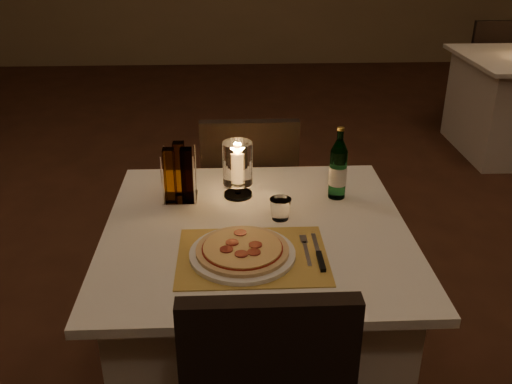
{
  "coord_description": "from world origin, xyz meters",
  "views": [
    {
      "loc": [
        -0.22,
        -2.15,
        1.66
      ],
      "look_at": [
        -0.15,
        -0.49,
        0.86
      ],
      "focal_mm": 40.0,
      "sensor_mm": 36.0,
      "label": 1
    }
  ],
  "objects_px": {
    "chair_far": "(249,187)",
    "hurricane_candle": "(238,165)",
    "main_table": "(256,316)",
    "pizza": "(242,249)",
    "water_bottle": "(338,170)",
    "tumbler": "(280,209)",
    "plate": "(242,254)"
  },
  "relations": [
    {
      "from": "main_table",
      "to": "water_bottle",
      "type": "xyz_separation_m",
      "value": [
        0.3,
        0.22,
        0.47
      ]
    },
    {
      "from": "main_table",
      "to": "tumbler",
      "type": "height_order",
      "value": "tumbler"
    },
    {
      "from": "plate",
      "to": "hurricane_candle",
      "type": "height_order",
      "value": "hurricane_candle"
    },
    {
      "from": "main_table",
      "to": "water_bottle",
      "type": "distance_m",
      "value": 0.6
    },
    {
      "from": "main_table",
      "to": "pizza",
      "type": "height_order",
      "value": "pizza"
    },
    {
      "from": "main_table",
      "to": "water_bottle",
      "type": "height_order",
      "value": "water_bottle"
    },
    {
      "from": "plate",
      "to": "water_bottle",
      "type": "xyz_separation_m",
      "value": [
        0.35,
        0.4,
        0.1
      ]
    },
    {
      "from": "plate",
      "to": "pizza",
      "type": "distance_m",
      "value": 0.02
    },
    {
      "from": "water_bottle",
      "to": "chair_far",
      "type": "bearing_deg",
      "value": 121.31
    },
    {
      "from": "pizza",
      "to": "hurricane_candle",
      "type": "distance_m",
      "value": 0.43
    },
    {
      "from": "tumbler",
      "to": "water_bottle",
      "type": "height_order",
      "value": "water_bottle"
    },
    {
      "from": "main_table",
      "to": "chair_far",
      "type": "height_order",
      "value": "chair_far"
    },
    {
      "from": "hurricane_candle",
      "to": "chair_far",
      "type": "bearing_deg",
      "value": 83.28
    },
    {
      "from": "chair_far",
      "to": "pizza",
      "type": "bearing_deg",
      "value": -93.2
    },
    {
      "from": "main_table",
      "to": "chair_far",
      "type": "bearing_deg",
      "value": 90.0
    },
    {
      "from": "chair_far",
      "to": "hurricane_candle",
      "type": "height_order",
      "value": "hurricane_candle"
    },
    {
      "from": "chair_far",
      "to": "plate",
      "type": "distance_m",
      "value": 0.92
    },
    {
      "from": "chair_far",
      "to": "tumbler",
      "type": "xyz_separation_m",
      "value": [
        0.08,
        -0.66,
        0.23
      ]
    },
    {
      "from": "main_table",
      "to": "tumbler",
      "type": "bearing_deg",
      "value": 33.89
    },
    {
      "from": "main_table",
      "to": "tumbler",
      "type": "xyz_separation_m",
      "value": [
        0.08,
        0.06,
        0.4
      ]
    },
    {
      "from": "chair_far",
      "to": "tumbler",
      "type": "relative_size",
      "value": 12.14
    },
    {
      "from": "plate",
      "to": "pizza",
      "type": "bearing_deg",
      "value": 149.63
    },
    {
      "from": "water_bottle",
      "to": "plate",
      "type": "bearing_deg",
      "value": -131.79
    },
    {
      "from": "chair_far",
      "to": "plate",
      "type": "relative_size",
      "value": 2.81
    },
    {
      "from": "main_table",
      "to": "chair_far",
      "type": "relative_size",
      "value": 1.11
    },
    {
      "from": "chair_far",
      "to": "plate",
      "type": "bearing_deg",
      "value": -93.2
    },
    {
      "from": "chair_far",
      "to": "hurricane_candle",
      "type": "relative_size",
      "value": 4.33
    },
    {
      "from": "hurricane_candle",
      "to": "plate",
      "type": "bearing_deg",
      "value": -89.21
    },
    {
      "from": "water_bottle",
      "to": "hurricane_candle",
      "type": "height_order",
      "value": "water_bottle"
    },
    {
      "from": "plate",
      "to": "water_bottle",
      "type": "relative_size",
      "value": 1.2
    },
    {
      "from": "tumbler",
      "to": "water_bottle",
      "type": "relative_size",
      "value": 0.28
    },
    {
      "from": "pizza",
      "to": "hurricane_candle",
      "type": "height_order",
      "value": "hurricane_candle"
    }
  ]
}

